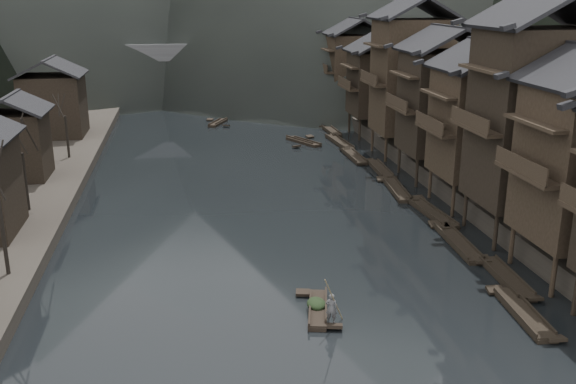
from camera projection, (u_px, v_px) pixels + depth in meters
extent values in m
plane|color=black|center=(295.00, 289.00, 37.55)|extent=(300.00, 300.00, 0.00)
cube|color=#2D2823|center=(515.00, 123.00, 80.38)|extent=(40.00, 200.00, 1.80)
cylinder|color=black|center=(576.00, 293.00, 34.08)|extent=(0.30, 0.30, 2.90)
cylinder|color=black|center=(554.00, 276.00, 36.15)|extent=(0.30, 0.30, 2.90)
cylinder|color=black|center=(512.00, 244.00, 40.68)|extent=(0.30, 0.30, 2.90)
cylinder|color=black|center=(552.00, 242.00, 41.10)|extent=(0.30, 0.30, 2.90)
cube|color=black|center=(527.00, 174.00, 36.69)|extent=(1.20, 5.70, 0.25)
cylinder|color=black|center=(496.00, 232.00, 42.75)|extent=(0.30, 0.30, 2.90)
cylinder|color=black|center=(465.00, 209.00, 47.27)|extent=(0.30, 0.30, 2.90)
cylinder|color=black|center=(534.00, 230.00, 43.18)|extent=(0.30, 0.30, 2.90)
cylinder|color=black|center=(500.00, 207.00, 47.70)|extent=(0.30, 0.30, 2.90)
cube|color=black|center=(532.00, 117.00, 43.35)|extent=(7.00, 6.00, 11.81)
cube|color=black|center=(476.00, 128.00, 42.91)|extent=(1.20, 5.70, 0.25)
cylinder|color=black|center=(453.00, 200.00, 49.35)|extent=(0.30, 0.30, 2.90)
cylinder|color=black|center=(430.00, 183.00, 53.87)|extent=(0.30, 0.30, 2.90)
cylinder|color=black|center=(487.00, 198.00, 49.77)|extent=(0.30, 0.30, 2.90)
cylinder|color=black|center=(461.00, 181.00, 54.29)|extent=(0.30, 0.30, 2.90)
cube|color=black|center=(483.00, 123.00, 50.46)|extent=(7.00, 6.00, 8.35)
cube|color=black|center=(435.00, 130.00, 49.97)|extent=(1.20, 5.70, 0.25)
cylinder|color=black|center=(417.00, 173.00, 56.88)|extent=(0.30, 0.30, 2.90)
cylinder|color=black|center=(399.00, 159.00, 61.41)|extent=(0.30, 0.30, 2.90)
cylinder|color=black|center=(446.00, 171.00, 57.31)|extent=(0.30, 0.30, 2.90)
cylinder|color=black|center=(426.00, 158.00, 61.83)|extent=(0.30, 0.30, 2.90)
cube|color=black|center=(444.00, 102.00, 57.90)|extent=(7.00, 6.00, 9.04)
cube|color=black|center=(401.00, 108.00, 57.41)|extent=(1.20, 5.70, 0.25)
cylinder|color=black|center=(386.00, 149.00, 65.36)|extent=(0.30, 0.30, 2.90)
cylinder|color=black|center=(372.00, 139.00, 69.89)|extent=(0.30, 0.30, 2.90)
cylinder|color=black|center=(412.00, 148.00, 65.79)|extent=(0.30, 0.30, 2.90)
cylinder|color=black|center=(397.00, 138.00, 70.31)|extent=(0.30, 0.30, 2.90)
cube|color=black|center=(411.00, 76.00, 66.02)|extent=(7.00, 6.00, 11.46)
cube|color=black|center=(373.00, 83.00, 65.57)|extent=(1.20, 5.70, 0.25)
cylinder|color=black|center=(360.00, 130.00, 74.79)|extent=(0.30, 0.30, 2.90)
cylinder|color=black|center=(349.00, 122.00, 79.31)|extent=(0.30, 0.30, 2.90)
cylinder|color=black|center=(382.00, 129.00, 75.21)|extent=(0.30, 0.30, 2.90)
cylinder|color=black|center=(371.00, 121.00, 79.73)|extent=(0.30, 0.30, 2.90)
cube|color=black|center=(381.00, 83.00, 76.04)|extent=(7.00, 6.00, 7.38)
cube|color=black|center=(348.00, 87.00, 75.54)|extent=(1.20, 5.70, 0.25)
cylinder|color=black|center=(336.00, 112.00, 86.09)|extent=(0.30, 0.30, 2.90)
cylinder|color=black|center=(328.00, 106.00, 90.62)|extent=(0.30, 0.30, 2.90)
cylinder|color=black|center=(356.00, 111.00, 86.52)|extent=(0.30, 0.30, 2.90)
cylinder|color=black|center=(347.00, 105.00, 91.04)|extent=(0.30, 0.30, 2.90)
cube|color=black|center=(355.00, 67.00, 87.17)|extent=(7.00, 6.00, 8.59)
cube|color=black|center=(326.00, 71.00, 86.68)|extent=(1.20, 5.70, 0.25)
cube|color=black|center=(16.00, 143.00, 55.78)|extent=(5.00, 5.00, 5.80)
cube|color=black|center=(54.00, 103.00, 72.59)|extent=(6.50, 6.50, 6.80)
cylinder|color=black|center=(37.00, 178.00, 47.62)|extent=(0.24, 0.24, 4.41)
cylinder|color=black|center=(71.00, 134.00, 62.97)|extent=(0.24, 0.24, 4.19)
cube|color=black|center=(523.00, 313.00, 34.32)|extent=(1.53, 5.87, 0.30)
cube|color=black|center=(523.00, 310.00, 34.26)|extent=(1.57, 5.76, 0.10)
cube|color=black|center=(495.00, 289.00, 36.86)|extent=(0.99, 0.79, 0.32)
cube|color=black|center=(556.00, 337.00, 31.69)|extent=(0.99, 0.79, 0.32)
cube|color=black|center=(506.00, 278.00, 38.58)|extent=(1.44, 6.02, 0.30)
cube|color=black|center=(506.00, 275.00, 38.53)|extent=(1.48, 5.90, 0.10)
cube|color=black|center=(482.00, 258.00, 41.21)|extent=(0.98, 0.79, 0.32)
cube|color=black|center=(533.00, 297.00, 35.87)|extent=(0.98, 0.79, 0.32)
cube|color=black|center=(457.00, 242.00, 44.11)|extent=(1.44, 7.29, 0.30)
cube|color=black|center=(457.00, 240.00, 44.06)|extent=(1.49, 7.15, 0.10)
cube|color=black|center=(436.00, 223.00, 47.32)|extent=(0.98, 0.93, 0.36)
cube|color=black|center=(482.00, 260.00, 40.82)|extent=(0.98, 0.93, 0.36)
cube|color=black|center=(431.00, 213.00, 49.96)|extent=(1.68, 7.36, 0.30)
cube|color=black|center=(431.00, 211.00, 49.91)|extent=(1.72, 7.22, 0.10)
cube|color=black|center=(419.00, 198.00, 53.25)|extent=(1.00, 0.97, 0.36)
cube|color=black|center=(445.00, 227.00, 46.59)|extent=(1.00, 0.97, 0.36)
cube|color=black|center=(396.00, 190.00, 55.85)|extent=(1.73, 6.81, 0.30)
cube|color=black|center=(397.00, 188.00, 55.80)|extent=(1.77, 6.69, 0.10)
cube|color=black|center=(382.00, 178.00, 58.80)|extent=(1.01, 0.91, 0.34)
cube|color=black|center=(413.00, 199.00, 52.82)|extent=(1.01, 0.91, 0.34)
cube|color=black|center=(380.00, 169.00, 62.37)|extent=(1.39, 6.51, 0.30)
cube|color=black|center=(380.00, 167.00, 62.31)|extent=(1.44, 6.39, 0.10)
cube|color=black|center=(369.00, 160.00, 65.23)|extent=(0.97, 0.84, 0.34)
cube|color=black|center=(391.00, 176.00, 59.42)|extent=(0.97, 0.84, 0.34)
cube|color=black|center=(354.00, 157.00, 67.06)|extent=(1.24, 6.05, 0.30)
cube|color=black|center=(354.00, 155.00, 67.01)|extent=(1.29, 5.93, 0.10)
cube|color=black|center=(348.00, 149.00, 69.75)|extent=(0.95, 0.77, 0.33)
cube|color=black|center=(361.00, 163.00, 64.29)|extent=(0.95, 0.77, 0.33)
cube|color=black|center=(339.00, 142.00, 73.51)|extent=(1.72, 7.62, 0.30)
cube|color=black|center=(339.00, 141.00, 73.46)|extent=(1.77, 7.47, 0.10)
cube|color=black|center=(335.00, 135.00, 76.92)|extent=(1.01, 1.00, 0.36)
cube|color=black|center=(345.00, 149.00, 70.02)|extent=(1.01, 1.00, 0.36)
cube|color=black|center=(330.00, 130.00, 79.95)|extent=(1.35, 7.24, 0.30)
cube|color=black|center=(330.00, 129.00, 79.90)|extent=(1.40, 7.09, 0.10)
cube|color=black|center=(325.00, 124.00, 83.18)|extent=(0.96, 0.91, 0.36)
cube|color=black|center=(336.00, 135.00, 76.64)|extent=(0.96, 0.91, 0.36)
cube|color=black|center=(318.00, 122.00, 85.31)|extent=(1.55, 7.23, 0.30)
cube|color=black|center=(318.00, 120.00, 85.26)|extent=(1.59, 7.09, 0.10)
cube|color=black|center=(315.00, 116.00, 88.54)|extent=(0.99, 0.94, 0.36)
cube|color=black|center=(322.00, 126.00, 81.99)|extent=(0.99, 0.94, 0.36)
cube|color=black|center=(308.00, 113.00, 91.25)|extent=(1.34, 6.31, 0.30)
cube|color=black|center=(308.00, 112.00, 91.20)|extent=(1.39, 6.19, 0.10)
cube|color=black|center=(304.00, 109.00, 94.03)|extent=(0.96, 0.81, 0.33)
cube|color=black|center=(313.00, 116.00, 88.39)|extent=(0.96, 0.81, 0.33)
cube|color=black|center=(305.00, 106.00, 97.05)|extent=(1.46, 7.29, 0.30)
cube|color=black|center=(305.00, 105.00, 96.99)|extent=(1.51, 7.15, 0.10)
cube|color=black|center=(300.00, 102.00, 100.25)|extent=(0.98, 0.93, 0.36)
cube|color=black|center=(311.00, 109.00, 93.76)|extent=(0.98, 0.93, 0.36)
cube|color=black|center=(303.00, 142.00, 73.88)|extent=(3.40, 5.35, 0.30)
cube|color=black|center=(303.00, 140.00, 73.83)|extent=(3.40, 5.27, 0.10)
cube|color=black|center=(310.00, 136.00, 76.24)|extent=(1.07, 1.00, 0.31)
cube|color=black|center=(297.00, 146.00, 71.44)|extent=(1.07, 1.00, 0.31)
cube|color=black|center=(218.00, 123.00, 84.61)|extent=(2.89, 4.91, 0.30)
cube|color=black|center=(218.00, 122.00, 84.56)|extent=(2.90, 4.84, 0.10)
cube|color=black|center=(210.00, 119.00, 86.46)|extent=(1.03, 0.90, 0.30)
cube|color=black|center=(226.00, 125.00, 82.68)|extent=(1.03, 0.90, 0.30)
cube|color=#4C4C4F|center=(219.00, 54.00, 103.25)|extent=(40.00, 6.00, 1.60)
cube|color=#4C4C4F|center=(219.00, 47.00, 100.32)|extent=(40.00, 0.50, 1.00)
cube|color=#4C4C4F|center=(217.00, 44.00, 105.41)|extent=(40.00, 0.50, 1.00)
cube|color=#4C4C4F|center=(131.00, 80.00, 102.28)|extent=(3.20, 6.00, 6.40)
cube|color=#4C4C4F|center=(191.00, 79.00, 103.75)|extent=(3.20, 6.00, 6.40)
cube|color=#4C4C4F|center=(247.00, 78.00, 105.14)|extent=(3.20, 6.00, 6.40)
cube|color=#4C4C4F|center=(304.00, 77.00, 106.61)|extent=(3.20, 6.00, 6.40)
cube|color=black|center=(318.00, 310.00, 34.74)|extent=(1.86, 4.42, 0.30)
cube|color=black|center=(318.00, 307.00, 34.69)|extent=(1.89, 4.35, 0.10)
cube|color=black|center=(303.00, 291.00, 36.53)|extent=(0.90, 0.71, 0.28)
cube|color=black|center=(335.00, 325.00, 32.86)|extent=(0.90, 0.71, 0.28)
ellipsoid|color=black|center=(316.00, 298.00, 34.75)|extent=(1.03, 1.35, 0.62)
imported|color=#545456|center=(331.00, 304.00, 32.96)|extent=(0.70, 0.59, 1.65)
cylinder|color=#8C7A51|center=(336.00, 257.00, 32.21)|extent=(1.60, 1.77, 3.57)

